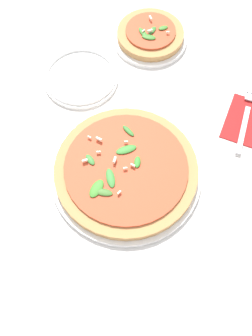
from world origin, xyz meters
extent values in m
plane|color=silver|center=(0.00, 0.00, 0.00)|extent=(6.00, 6.00, 0.00)
cylinder|color=white|center=(0.01, -0.03, 0.01)|extent=(0.33, 0.33, 0.01)
cylinder|color=#B7844C|center=(0.01, -0.03, 0.02)|extent=(0.31, 0.31, 0.02)
cylinder|color=#C64728|center=(0.01, -0.03, 0.03)|extent=(0.26, 0.26, 0.01)
ellipsoid|color=#387932|center=(0.01, 0.04, 0.04)|extent=(0.03, 0.03, 0.01)
ellipsoid|color=#368032|center=(-0.03, -0.01, 0.04)|extent=(0.05, 0.03, 0.01)
ellipsoid|color=#34762D|center=(0.09, -0.02, 0.04)|extent=(0.03, 0.03, 0.01)
ellipsoid|color=#3F712B|center=(-0.06, 0.00, 0.04)|extent=(0.02, 0.04, 0.01)
ellipsoid|color=#37812F|center=(0.05, -0.03, 0.04)|extent=(0.04, 0.05, 0.01)
ellipsoid|color=#32842B|center=(0.02, -0.05, 0.04)|extent=(0.03, 0.02, 0.01)
ellipsoid|color=#3B8429|center=(-0.06, 0.02, 0.04)|extent=(0.05, 0.03, 0.01)
cube|color=#EFE5C6|center=(0.01, -0.05, 0.04)|extent=(0.01, 0.01, 0.01)
cube|color=#EFE5C6|center=(-0.06, -0.03, 0.04)|extent=(0.01, 0.01, 0.01)
cube|color=#EFE5C6|center=(0.06, -0.02, 0.04)|extent=(0.00, 0.01, 0.00)
cube|color=#EFE5C6|center=(0.01, -0.01, 0.04)|extent=(0.01, 0.01, 0.01)
cube|color=#EFE5C6|center=(0.03, 0.03, 0.04)|extent=(0.01, 0.01, 0.00)
cube|color=#EFE5C6|center=(0.00, 0.05, 0.04)|extent=(0.01, 0.01, 0.01)
cube|color=#EFE5C6|center=(0.06, 0.06, 0.04)|extent=(0.00, 0.01, 0.00)
cube|color=#EFE5C6|center=(0.06, 0.04, 0.04)|extent=(0.01, 0.01, 0.01)
cube|color=#EFE5C6|center=(0.00, -0.03, 0.04)|extent=(0.01, 0.01, 0.00)
cylinder|color=white|center=(0.40, -0.02, 0.01)|extent=(0.19, 0.19, 0.01)
cylinder|color=#B7844C|center=(0.40, -0.02, 0.02)|extent=(0.17, 0.17, 0.02)
cylinder|color=#C64728|center=(0.40, -0.02, 0.03)|extent=(0.13, 0.13, 0.01)
ellipsoid|color=#3B7E2F|center=(0.39, 0.00, 0.04)|extent=(0.04, 0.04, 0.01)
ellipsoid|color=#3C792B|center=(0.38, -0.02, 0.04)|extent=(0.02, 0.04, 0.01)
ellipsoid|color=#36772F|center=(0.40, -0.02, 0.04)|extent=(0.03, 0.02, 0.01)
ellipsoid|color=#3E7E2D|center=(0.41, -0.05, 0.04)|extent=(0.03, 0.03, 0.01)
cube|color=#EFE5C6|center=(0.44, -0.01, 0.04)|extent=(0.01, 0.01, 0.01)
cube|color=#EFE5C6|center=(0.40, -0.06, 0.04)|extent=(0.00, 0.01, 0.00)
cube|color=#EFE5C6|center=(0.39, 0.00, 0.04)|extent=(0.01, 0.01, 0.01)
cube|color=#EFE5C6|center=(0.39, -0.02, 0.04)|extent=(0.01, 0.01, 0.01)
cube|color=#B21E1E|center=(0.20, -0.28, 0.00)|extent=(0.15, 0.11, 0.01)
cube|color=silver|center=(0.17, -0.27, 0.01)|extent=(0.13, 0.03, 0.00)
cube|color=silver|center=(0.26, -0.28, 0.01)|extent=(0.02, 0.03, 0.00)
cube|color=silver|center=(0.29, -0.29, 0.01)|extent=(0.04, 0.01, 0.00)
cube|color=silver|center=(0.29, -0.28, 0.01)|extent=(0.04, 0.01, 0.00)
cylinder|color=white|center=(0.24, 0.13, 0.01)|extent=(0.18, 0.18, 0.01)
torus|color=white|center=(0.24, 0.13, 0.01)|extent=(0.18, 0.18, 0.01)
camera|label=1|loc=(-0.36, -0.11, 0.77)|focal=42.00mm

